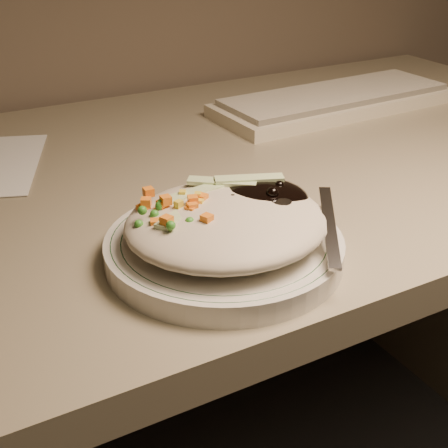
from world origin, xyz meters
TOP-DOWN VIEW (x-y plane):
  - desk at (0.00, 1.38)m, footprint 1.40×0.70m
  - plate at (-0.08, 1.16)m, footprint 0.23×0.23m
  - plate_rim at (-0.08, 1.16)m, footprint 0.21×0.21m
  - meal at (-0.08, 1.16)m, footprint 0.21×0.19m
  - keyboard at (0.31, 1.49)m, footprint 0.41×0.16m

SIDE VIEW (x-z plane):
  - desk at x=0.00m, z-range 0.17..0.91m
  - plate at x=-0.08m, z-range 0.74..0.76m
  - keyboard at x=0.31m, z-range 0.74..0.77m
  - plate_rim at x=-0.08m, z-range 0.76..0.76m
  - meal at x=-0.08m, z-range 0.76..0.81m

